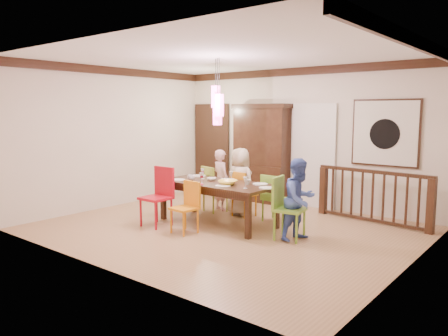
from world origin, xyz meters
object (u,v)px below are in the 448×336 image
Objects in this scene: balustrade at (372,195)px; person_far_left at (221,180)px; chair_far_left at (215,186)px; person_far_mid at (240,182)px; dining_table at (218,187)px; person_end_right at (300,199)px; chair_end_right at (290,204)px; china_hutch at (261,153)px.

balustrade is 2.92m from person_far_left.
chair_far_left is 0.70× the size of person_far_mid.
person_end_right is (1.62, 0.04, -0.03)m from dining_table.
person_far_left is 2.43m from person_end_right.
china_hutch is (-2.01, 2.18, 0.52)m from chair_end_right.
china_hutch is at bearing -81.01° from chair_far_left.
person_far_left reaches higher than chair_far_left.
chair_end_right is 1.94m from balustrade.
chair_end_right is 0.46× the size of china_hutch.
person_end_right is at bearing 2.54° from dining_table.
chair_end_right is 3.01m from china_hutch.
chair_far_left is at bearing 10.68° from person_far_mid.
dining_table is 0.98m from chair_far_left.
dining_table is 2.24m from china_hutch.
balustrade is at bearing 41.45° from dining_table.
person_far_mid reaches higher than dining_table.
chair_far_left is 0.42× the size of balustrade.
chair_far_left is 2.38m from person_end_right.
person_far_mid is 1.02× the size of person_end_right.
chair_end_right is (1.49, -0.04, -0.10)m from dining_table.
chair_end_right is at bearing -47.33° from china_hutch.
china_hutch is 1.48m from person_far_mid.
chair_far_left is (-0.65, 0.72, -0.14)m from dining_table.
china_hutch is 2.73m from balustrade.
person_end_right reaches higher than chair_end_right.
china_hutch is (-0.52, 2.14, 0.42)m from dining_table.
person_far_mid is (-1.59, 0.83, 0.09)m from chair_end_right.
person_far_mid is at bearing -72.59° from china_hutch.
chair_end_right is at bearing -0.25° from dining_table.
chair_end_right is 0.45× the size of balustrade.
chair_far_left reaches higher than dining_table.
chair_far_left is 0.74× the size of person_far_left.
balustrade is (2.78, 1.08, -0.02)m from chair_far_left.
china_hutch is at bearing 104.80° from dining_table.
person_far_left is at bearing 127.35° from dining_table.
dining_table is at bearing 99.61° from person_far_mid.
dining_table is at bearing -76.45° from china_hutch.
chair_far_left is 2.98m from balustrade.
chair_end_right is 0.75× the size of person_far_mid.
person_far_mid is (0.56, 0.08, 0.13)m from chair_far_left.
chair_end_right reaches higher than balustrade.
person_far_mid is at bearing -171.73° from person_far_left.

